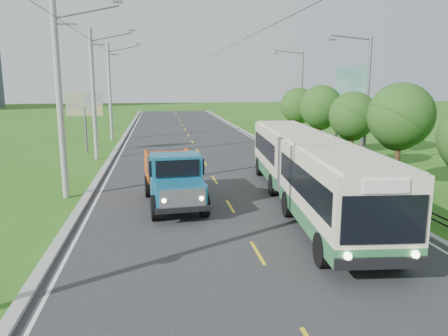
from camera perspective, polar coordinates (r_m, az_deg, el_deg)
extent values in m
plane|color=#285B15|center=(15.88, 4.40, -11.03)|extent=(240.00, 240.00, 0.00)
cube|color=#28282B|center=(35.00, -2.89, 1.27)|extent=(14.00, 120.00, 0.02)
cube|color=#9E9E99|center=(35.04, -14.69, 1.04)|extent=(0.40, 120.00, 0.15)
cube|color=#9E9E99|center=(36.38, 8.39, 1.60)|extent=(0.30, 120.00, 0.10)
cube|color=silver|center=(34.99, -13.79, 0.98)|extent=(0.12, 120.00, 0.00)
cube|color=silver|center=(36.24, 7.63, 1.54)|extent=(0.12, 120.00, 0.00)
cube|color=yellow|center=(15.87, 4.40, -10.96)|extent=(0.12, 2.20, 0.00)
cube|color=black|center=(31.04, 13.10, 0.27)|extent=(0.04, 40.00, 0.60)
cylinder|color=gray|center=(23.86, -20.68, 8.06)|extent=(0.32, 0.32, 10.00)
cube|color=slate|center=(23.91, -20.10, 17.24)|extent=(1.20, 0.10, 0.10)
cube|color=slate|center=(23.72, -13.73, 20.33)|extent=(0.50, 0.18, 0.12)
cylinder|color=gray|center=(35.68, -16.69, 9.07)|extent=(0.32, 0.32, 10.00)
cube|color=slate|center=(35.71, -16.22, 15.21)|extent=(1.20, 0.10, 0.10)
cube|color=slate|center=(35.59, -11.98, 17.20)|extent=(0.50, 0.18, 0.12)
cylinder|color=gray|center=(47.59, -14.69, 9.56)|extent=(0.32, 0.32, 10.00)
cube|color=slate|center=(47.62, -14.30, 14.16)|extent=(1.20, 0.10, 0.10)
cube|color=slate|center=(47.52, -11.13, 15.63)|extent=(0.50, 0.18, 0.12)
cylinder|color=#382314|center=(26.26, 21.69, 0.90)|extent=(0.28, 0.28, 3.36)
sphere|color=#1F4C15|center=(25.97, 22.08, 6.38)|extent=(3.60, 3.60, 3.60)
sphere|color=#1F4C15|center=(26.56, 21.80, 4.92)|extent=(2.64, 2.64, 2.64)
cylinder|color=#382314|center=(31.55, 16.24, 2.52)|extent=(0.28, 0.28, 3.02)
sphere|color=#1F4C15|center=(31.31, 16.47, 6.63)|extent=(3.24, 3.24, 3.24)
sphere|color=#1F4C15|center=(31.89, 16.36, 5.54)|extent=(2.38, 2.38, 2.38)
cylinder|color=#382314|center=(37.01, 12.40, 4.09)|extent=(0.28, 0.28, 3.25)
sphere|color=#1F4C15|center=(36.81, 12.56, 7.85)|extent=(3.48, 3.48, 3.48)
sphere|color=#1F4C15|center=(37.39, 12.53, 6.83)|extent=(2.55, 2.55, 2.55)
cylinder|color=#382314|center=(42.65, 9.54, 4.97)|extent=(0.28, 0.28, 3.08)
sphere|color=#1F4C15|center=(42.47, 9.64, 8.07)|extent=(3.30, 3.30, 3.30)
sphere|color=#1F4C15|center=(43.04, 9.66, 7.23)|extent=(2.42, 2.42, 2.42)
cylinder|color=slate|center=(31.70, 18.20, 7.88)|extent=(0.20, 0.20, 9.00)
cylinder|color=slate|center=(31.20, 16.31, 16.05)|extent=(2.80, 0.10, 0.34)
cube|color=slate|center=(30.68, 14.00, 15.97)|extent=(0.45, 0.16, 0.12)
cylinder|color=slate|center=(44.65, 10.10, 9.03)|extent=(0.20, 0.20, 9.00)
cylinder|color=slate|center=(44.30, 8.52, 14.76)|extent=(2.80, 0.10, 0.34)
cube|color=slate|center=(43.93, 6.84, 14.64)|extent=(0.45, 0.16, 0.12)
cylinder|color=silver|center=(24.27, 21.33, -3.44)|extent=(0.64, 0.64, 0.40)
sphere|color=#1F4C15|center=(24.22, 21.37, -2.86)|extent=(0.44, 0.44, 0.44)
cylinder|color=silver|center=(31.28, 14.12, 0.12)|extent=(0.64, 0.64, 0.40)
sphere|color=#1F4C15|center=(31.23, 14.14, 0.57)|extent=(0.44, 0.44, 0.44)
cylinder|color=silver|center=(38.67, 9.60, 2.35)|extent=(0.64, 0.64, 0.40)
sphere|color=#1F4C15|center=(38.64, 9.61, 2.72)|extent=(0.44, 0.44, 0.44)
cylinder|color=slate|center=(39.02, -17.59, 4.73)|extent=(0.20, 0.20, 4.00)
cube|color=yellow|center=(38.85, -17.78, 7.96)|extent=(3.00, 0.15, 2.00)
cylinder|color=slate|center=(35.63, 17.66, 4.98)|extent=(0.24, 0.24, 5.00)
cylinder|color=slate|center=(40.16, 14.54, 5.78)|extent=(0.24, 0.24, 5.00)
cube|color=#144C47|center=(37.73, 16.28, 10.40)|extent=(0.20, 6.00, 3.00)
cube|color=#2B6B3C|center=(17.53, 14.38, -6.10)|extent=(3.51, 8.62, 0.62)
cube|color=#F0E1C3|center=(17.18, 14.60, -1.66)|extent=(3.51, 8.62, 2.17)
cube|color=black|center=(17.18, 14.60, -1.63)|extent=(3.50, 7.96, 1.07)
cube|color=#2B6B3C|center=(26.22, 8.21, -0.19)|extent=(3.46, 8.06, 0.62)
cube|color=#F0E1C3|center=(25.99, 8.29, 2.82)|extent=(3.46, 8.06, 2.17)
cube|color=black|center=(25.99, 8.29, 2.84)|extent=(3.45, 7.40, 1.07)
cube|color=#4C4C4C|center=(21.73, 10.68, 0.30)|extent=(2.72, 1.34, 2.67)
cube|color=black|center=(13.41, 20.17, -6.39)|extent=(2.52, 0.28, 1.46)
cylinder|color=black|center=(14.89, 12.74, -10.40)|extent=(0.46, 1.19, 1.17)
cylinder|color=black|center=(15.77, 21.75, -9.70)|extent=(0.46, 1.19, 1.17)
cylinder|color=black|center=(19.95, 8.34, -4.70)|extent=(0.46, 1.19, 1.17)
cylinder|color=black|center=(20.61, 15.27, -4.46)|extent=(0.46, 1.19, 1.17)
cylinder|color=black|center=(23.57, 6.44, -2.19)|extent=(0.46, 1.19, 1.17)
cylinder|color=black|center=(24.14, 12.38, -2.07)|extent=(0.46, 1.19, 1.17)
cylinder|color=black|center=(28.55, 4.65, 0.18)|extent=(0.46, 1.19, 1.17)
cylinder|color=black|center=(29.03, 9.61, 0.24)|extent=(0.46, 1.19, 1.17)
cube|color=#166387|center=(19.23, -5.73, -3.51)|extent=(2.30, 1.64, 1.04)
cube|color=#166387|center=(20.61, -6.35, -1.05)|extent=(2.42, 1.85, 2.07)
cube|color=black|center=(20.51, -6.38, 0.36)|extent=(2.62, 1.56, 0.73)
cube|color=black|center=(21.63, -6.58, -3.15)|extent=(1.58, 6.29, 0.26)
cube|color=#C15312|center=(23.12, -7.18, 0.39)|extent=(2.65, 3.31, 1.35)
cylinder|color=black|center=(19.47, -8.97, -5.15)|extent=(0.46, 1.17, 1.14)
cylinder|color=black|center=(19.74, -2.64, -4.79)|extent=(0.46, 1.17, 1.14)
cylinder|color=black|center=(23.47, -9.81, -2.38)|extent=(0.46, 1.17, 1.14)
cylinder|color=black|center=(23.70, -4.55, -2.12)|extent=(0.46, 1.17, 1.14)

